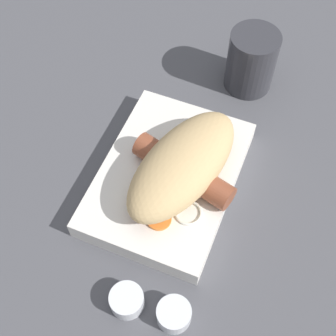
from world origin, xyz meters
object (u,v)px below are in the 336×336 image
(bread_roll, at_px, (183,164))
(drink_glass, at_px, (251,61))
(condiment_cup_far, at_px, (174,315))
(food_tray, at_px, (168,178))
(condiment_cup_near, at_px, (127,301))
(sausage, at_px, (183,171))

(bread_roll, xyz_separation_m, drink_glass, (-0.22, 0.03, -0.01))
(condiment_cup_far, relative_size, drink_glass, 0.42)
(condiment_cup_far, bearing_deg, drink_glass, -175.89)
(drink_glass, bearing_deg, bread_roll, -7.03)
(food_tray, distance_m, condiment_cup_far, 0.18)
(food_tray, xyz_separation_m, bread_roll, (-0.00, 0.02, 0.04))
(condiment_cup_far, bearing_deg, condiment_cup_near, -84.15)
(condiment_cup_far, distance_m, drink_glass, 0.38)
(food_tray, distance_m, sausage, 0.04)
(food_tray, bearing_deg, sausage, 86.45)
(food_tray, xyz_separation_m, sausage, (0.00, 0.02, 0.03))
(food_tray, relative_size, condiment_cup_near, 5.89)
(condiment_cup_near, distance_m, drink_glass, 0.39)
(sausage, xyz_separation_m, drink_glass, (-0.22, 0.03, 0.00))
(food_tray, bearing_deg, drink_glass, 167.89)
(bread_roll, height_order, condiment_cup_near, bread_roll)
(food_tray, xyz_separation_m, condiment_cup_far, (0.16, 0.07, -0.00))
(condiment_cup_near, distance_m, condiment_cup_far, 0.06)
(sausage, distance_m, condiment_cup_far, 0.17)
(bread_roll, distance_m, condiment_cup_near, 0.18)
(sausage, relative_size, condiment_cup_near, 4.20)
(condiment_cup_far, xyz_separation_m, drink_glass, (-0.38, -0.03, 0.04))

